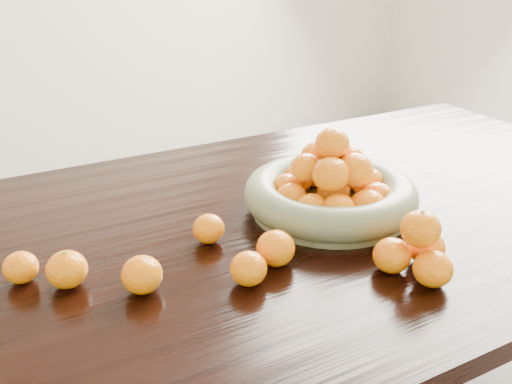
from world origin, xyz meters
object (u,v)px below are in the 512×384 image
dining_table (267,258)px  loose_orange_0 (67,269)px  fruit_bowl (331,191)px  orange_pyramid (418,250)px

dining_table → loose_orange_0: loose_orange_0 is taller
fruit_bowl → loose_orange_0: fruit_bowl is taller
fruit_bowl → loose_orange_0: bearing=-177.4°
fruit_bowl → orange_pyramid: bearing=-92.3°
fruit_bowl → orange_pyramid: (-0.01, -0.27, -0.00)m
fruit_bowl → orange_pyramid: 0.27m
loose_orange_0 → orange_pyramid: bearing=-24.6°
orange_pyramid → loose_orange_0: size_ratio=2.04×
orange_pyramid → dining_table: bearing=113.1°
dining_table → fruit_bowl: fruit_bowl is taller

